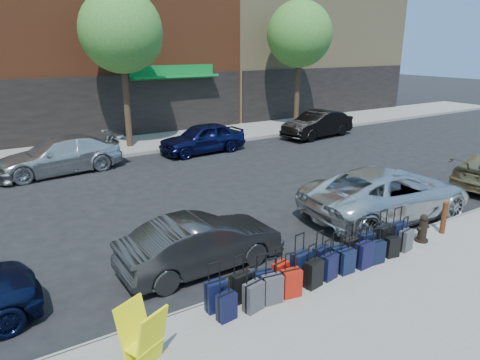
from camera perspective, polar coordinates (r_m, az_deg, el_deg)
ground at (r=13.31m, az=-3.57°, el=-4.11°), size 120.00×120.00×0.00m
sidewalk_near at (r=8.77m, az=18.22°, el=-16.84°), size 60.00×4.00×0.15m
sidewalk_far at (r=22.23m, az=-16.06°, el=4.31°), size 60.00×4.00×0.15m
curb_near at (r=9.93m, az=9.18°, el=-11.75°), size 60.00×0.08×0.15m
curb_far at (r=20.35m, az=-14.42°, el=3.25°), size 60.00×0.08×0.15m
tree_center at (r=21.42m, az=-15.17°, el=18.33°), size 3.80×3.80×7.27m
tree_right at (r=26.56m, az=8.17°, el=18.46°), size 3.80×3.80×7.27m
suitcase_front_0 at (r=8.24m, az=-3.19°, el=-15.14°), size 0.41×0.23×0.97m
suitcase_front_1 at (r=8.49m, az=0.13°, el=-14.09°), size 0.42×0.26×0.95m
suitcase_front_2 at (r=8.68m, az=3.03°, el=-13.50°), size 0.38×0.25×0.87m
suitcase_front_3 at (r=9.00m, az=5.39°, el=-12.39°), size 0.39×0.26×0.86m
suitcase_front_4 at (r=9.18m, az=8.14°, el=-11.38°), size 0.47×0.29×1.07m
suitcase_front_5 at (r=9.62m, az=10.76°, el=-10.35°), size 0.43×0.29×0.95m
suitcase_front_6 at (r=9.86m, az=12.86°, el=-9.95°), size 0.38×0.24×0.86m
suitcase_front_7 at (r=10.19m, az=14.42°, el=-9.03°), size 0.39×0.22×0.92m
suitcase_front_8 at (r=10.54m, az=16.41°, el=-8.24°), size 0.41×0.25×0.94m
suitcase_front_9 at (r=10.93m, az=18.62°, el=-7.33°), size 0.43×0.25×1.03m
suitcase_front_10 at (r=11.24m, az=20.28°, el=-6.83°), size 0.43×0.25×1.02m
suitcase_back_0 at (r=8.01m, az=-1.81°, el=-16.51°), size 0.37×0.24×0.84m
suitcase_back_1 at (r=8.24m, az=1.80°, el=-15.26°), size 0.42×0.29×0.91m
suitcase_back_2 at (r=8.47m, az=4.33°, el=-14.28°), size 0.41×0.28×0.92m
suitcase_back_3 at (r=8.69m, az=6.84°, el=-13.47°), size 0.42×0.28×0.92m
suitcase_back_4 at (r=9.06m, az=9.78°, el=-12.21°), size 0.42×0.29×0.93m
suitcase_back_5 at (r=9.41m, az=11.80°, el=-11.25°), size 0.40×0.28×0.89m
suitcase_back_6 at (r=9.70m, az=14.01°, el=-10.50°), size 0.37×0.22×0.87m
suitcase_back_7 at (r=10.03m, az=16.22°, el=-9.56°), size 0.41×0.26×0.95m
suitcase_back_8 at (r=10.32m, az=17.78°, el=-9.14°), size 0.37×0.24×0.84m
suitcase_back_9 at (r=10.71m, az=19.62°, el=-8.41°), size 0.36×0.25×0.79m
suitcase_back_10 at (r=11.13m, az=21.23°, el=-7.48°), size 0.39×0.26×0.85m
fire_hydrant at (r=11.76m, az=23.19°, el=-6.01°), size 0.37×0.33×0.73m
bollard at (r=12.44m, az=25.56°, el=-4.53°), size 0.16×0.16×0.86m
display_rack at (r=7.12m, az=-12.83°, el=-19.62°), size 0.77×0.79×1.00m
car_near_1 at (r=9.80m, az=-5.16°, el=-8.42°), size 3.80×1.41×1.24m
car_near_2 at (r=13.34m, az=19.06°, el=-1.63°), size 5.48×2.81×1.48m
car_far_1 at (r=18.51m, az=-23.03°, el=3.03°), size 5.07×2.47×1.42m
car_far_2 at (r=20.41m, az=-5.02°, el=5.60°), size 4.23×1.90×1.41m
car_far_3 at (r=24.26m, az=10.28°, el=7.34°), size 4.57×2.11×1.45m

